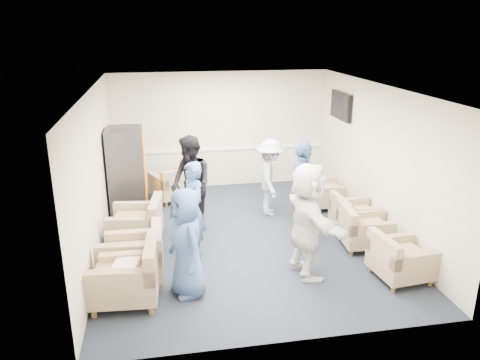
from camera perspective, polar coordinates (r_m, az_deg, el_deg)
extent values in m
plane|color=black|center=(8.61, 0.49, -7.02)|extent=(6.00, 6.00, 0.00)
plane|color=white|center=(7.83, 0.55, 11.11)|extent=(6.00, 6.00, 0.00)
cube|color=beige|center=(10.99, -2.39, 6.08)|extent=(5.00, 0.02, 2.70)
cube|color=beige|center=(5.39, 6.46, -7.52)|extent=(5.00, 0.02, 2.70)
cube|color=beige|center=(8.06, -17.24, 0.64)|extent=(0.02, 6.00, 2.70)
cube|color=beige|center=(8.91, 16.54, 2.37)|extent=(0.02, 6.00, 2.70)
cube|color=white|center=(11.07, -2.35, 3.79)|extent=(4.98, 0.04, 0.06)
cube|color=black|center=(10.33, 12.20, 8.85)|extent=(0.07, 1.00, 0.58)
cube|color=black|center=(10.32, 12.02, 8.85)|extent=(0.01, 0.92, 0.50)
cube|color=#48474F|center=(10.37, 12.35, 8.04)|extent=(0.04, 0.10, 0.25)
cube|color=#8F7A5C|center=(6.87, -13.84, -12.00)|extent=(0.99, 0.99, 0.30)
cube|color=#A07D58|center=(6.77, -13.97, -10.49)|extent=(0.68, 0.64, 0.11)
cube|color=#8F7A5C|center=(6.64, -10.75, -9.22)|extent=(0.22, 0.93, 0.43)
cube|color=#8F7A5C|center=(7.35, -12.83, -9.89)|extent=(0.89, 0.89, 0.29)
cube|color=#A07D58|center=(7.26, -12.94, -8.52)|extent=(0.62, 0.57, 0.10)
cube|color=#8F7A5C|center=(7.18, -10.08, -7.28)|extent=(0.15, 0.88, 0.41)
cube|color=#8F7A5C|center=(8.47, -12.58, -5.93)|extent=(1.00, 1.00, 0.29)
cube|color=#A07D58|center=(8.39, -12.68, -4.70)|extent=(0.68, 0.65, 0.10)
cube|color=#8F7A5C|center=(8.27, -10.24, -3.72)|extent=(0.27, 0.89, 0.41)
cube|color=#8F7A5C|center=(7.62, 19.03, -9.69)|extent=(0.85, 0.85, 0.26)
cube|color=#A07D58|center=(7.54, 19.16, -8.52)|extent=(0.59, 0.55, 0.09)
cube|color=#8F7A5C|center=(7.31, 17.15, -7.98)|extent=(0.20, 0.79, 0.37)
cube|color=#8F7A5C|center=(8.47, 14.90, -6.31)|extent=(0.86, 0.86, 0.26)
cube|color=#A07D58|center=(8.40, 15.00, -5.21)|extent=(0.59, 0.56, 0.09)
cube|color=#8F7A5C|center=(8.23, 12.91, -4.45)|extent=(0.19, 0.80, 0.37)
cube|color=#8F7A5C|center=(8.96, 13.89, -4.87)|extent=(0.79, 0.79, 0.25)
cube|color=#A07D58|center=(8.89, 13.97, -3.85)|extent=(0.55, 0.51, 0.09)
cube|color=#8F7A5C|center=(8.71, 12.12, -3.21)|extent=(0.15, 0.78, 0.36)
cube|color=#8F7A5C|center=(10.06, 10.09, -2.00)|extent=(0.84, 0.84, 0.25)
cube|color=#A07D58|center=(10.00, 10.15, -1.08)|extent=(0.58, 0.55, 0.09)
cube|color=#8F7A5C|center=(9.88, 8.39, -0.39)|extent=(0.20, 0.78, 0.36)
cube|color=#8F7A5C|center=(10.47, -8.21, -1.00)|extent=(1.08, 1.08, 0.27)
cube|color=#A07D58|center=(10.41, -8.26, -0.05)|extent=(0.71, 0.73, 0.10)
cube|color=#8F7A5C|center=(10.07, -7.42, 0.22)|extent=(0.80, 0.46, 0.38)
cube|color=#48474F|center=(9.66, -13.61, 0.99)|extent=(0.70, 0.84, 1.77)
cube|color=#FF4405|center=(9.62, -11.51, 1.62)|extent=(0.02, 0.71, 1.42)
cube|color=black|center=(9.86, -11.23, -2.51)|extent=(0.02, 0.42, 0.11)
cube|color=black|center=(8.03, -10.68, -7.63)|extent=(0.34, 0.28, 0.43)
sphere|color=black|center=(7.95, -10.76, -6.39)|extent=(0.21, 0.21, 0.21)
cube|color=white|center=(6.73, -13.59, -10.00)|extent=(0.40, 0.49, 0.13)
imported|color=#3B588F|center=(6.63, -6.54, -7.62)|extent=(0.73, 0.90, 1.60)
imported|color=#3B588F|center=(7.75, -5.79, -3.58)|extent=(0.56, 0.68, 1.61)
imported|color=black|center=(8.68, -6.00, -0.48)|extent=(1.00, 1.09, 1.80)
imported|color=beige|center=(9.39, 3.71, 0.30)|extent=(0.73, 1.09, 1.56)
imported|color=#3B588F|center=(8.42, 7.52, -1.22)|extent=(0.79, 1.13, 1.78)
imported|color=silver|center=(7.12, 8.21, -4.90)|extent=(0.72, 1.72, 1.80)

